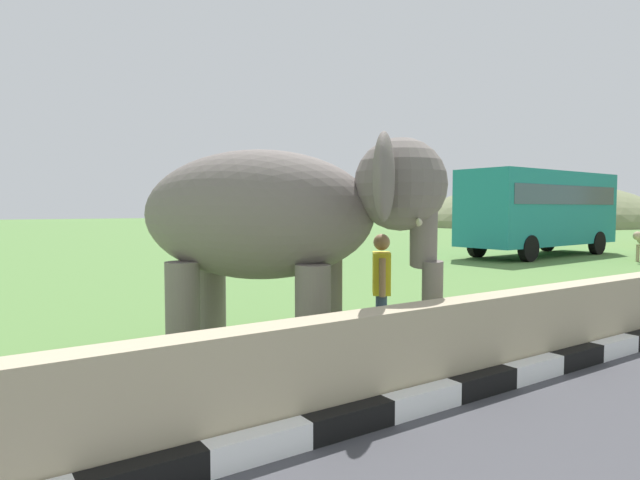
# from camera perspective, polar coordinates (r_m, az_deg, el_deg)

# --- Properties ---
(barrier_parapet) EXTENTS (28.00, 0.36, 1.00)m
(barrier_parapet) POSITION_cam_1_polar(r_m,az_deg,el_deg) (5.20, 1.99, -13.49)
(barrier_parapet) COLOR tan
(barrier_parapet) RESTS_ON ground_plane
(elephant) EXTENTS (3.83, 3.84, 2.89)m
(elephant) POSITION_cam_1_polar(r_m,az_deg,el_deg) (7.02, -3.88, 2.32)
(elephant) COLOR slate
(elephant) RESTS_ON ground_plane
(person_handler) EXTENTS (0.48, 0.57, 1.66)m
(person_handler) POSITION_cam_1_polar(r_m,az_deg,el_deg) (7.54, 6.53, -4.90)
(person_handler) COLOR navy
(person_handler) RESTS_ON ground_plane
(bus_teal) EXTENTS (8.43, 2.98, 3.50)m
(bus_teal) POSITION_cam_1_polar(r_m,az_deg,el_deg) (24.45, 22.28, 3.30)
(bus_teal) COLOR teal
(bus_teal) RESTS_ON ground_plane
(hill_east) EXTENTS (30.95, 24.76, 10.05)m
(hill_east) POSITION_cam_1_polar(r_m,az_deg,el_deg) (67.27, 22.31, 1.43)
(hill_east) COLOR #717852
(hill_east) RESTS_ON ground_plane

